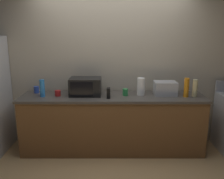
{
  "coord_description": "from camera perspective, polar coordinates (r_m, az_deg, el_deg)",
  "views": [
    {
      "loc": [
        -0.01,
        -3.25,
        1.88
      ],
      "look_at": [
        0.0,
        0.4,
        1.0
      ],
      "focal_mm": 39.34,
      "sensor_mm": 36.0,
      "label": 1
    }
  ],
  "objects": [
    {
      "name": "ground_plane",
      "position": [
        3.75,
        0.02,
        -16.49
      ],
      "size": [
        8.0,
        8.0,
        0.0
      ],
      "primitive_type": "plane",
      "color": "tan"
    },
    {
      "name": "back_wall",
      "position": [
        4.1,
        -0.01,
        6.11
      ],
      "size": [
        6.4,
        0.1,
        2.7
      ],
      "primitive_type": "cube",
      "color": "#B2A893",
      "rests_on": "ground_plane"
    },
    {
      "name": "counter_run",
      "position": [
        3.92,
        0.0,
        -7.82
      ],
      "size": [
        2.84,
        0.64,
        0.9
      ],
      "color": "brown",
      "rests_on": "ground_plane"
    },
    {
      "name": "microwave",
      "position": [
        3.82,
        -6.33,
        0.68
      ],
      "size": [
        0.48,
        0.35,
        0.27
      ],
      "color": "black",
      "rests_on": "counter_run"
    },
    {
      "name": "toaster_oven",
      "position": [
        3.9,
        12.11,
        0.28
      ],
      "size": [
        0.34,
        0.26,
        0.21
      ],
      "primitive_type": "cube",
      "color": "#B7BABF",
      "rests_on": "counter_run"
    },
    {
      "name": "paper_towel_roll",
      "position": [
        3.82,
        6.59,
        0.69
      ],
      "size": [
        0.12,
        0.12,
        0.27
      ],
      "primitive_type": "cylinder",
      "color": "white",
      "rests_on": "counter_run"
    },
    {
      "name": "cordless_phone",
      "position": [
        3.64,
        -0.96,
        -0.83
      ],
      "size": [
        0.05,
        0.11,
        0.15
      ],
      "primitive_type": "cube",
      "rotation": [
        0.0,
        0.0,
        -0.04
      ],
      "color": "black",
      "rests_on": "counter_run"
    },
    {
      "name": "bottle_dish_soap",
      "position": [
        3.85,
        16.77,
        0.44
      ],
      "size": [
        0.08,
        0.08,
        0.29
      ],
      "primitive_type": "cylinder",
      "color": "orange",
      "rests_on": "counter_run"
    },
    {
      "name": "bottle_spray_cleaner",
      "position": [
        3.85,
        -16.04,
        0.27
      ],
      "size": [
        0.07,
        0.07,
        0.26
      ],
      "primitive_type": "cylinder",
      "color": "#338CE5",
      "rests_on": "counter_run"
    },
    {
      "name": "bottle_hand_soap",
      "position": [
        3.92,
        18.59,
        0.31
      ],
      "size": [
        0.08,
        0.08,
        0.26
      ],
      "primitive_type": "cylinder",
      "color": "beige",
      "rests_on": "counter_run"
    },
    {
      "name": "mug_green",
      "position": [
        3.79,
        2.98,
        -0.64
      ],
      "size": [
        0.09,
        0.09,
        0.1
      ],
      "primitive_type": "cylinder",
      "color": "#2D8C47",
      "rests_on": "counter_run"
    },
    {
      "name": "mug_blue",
      "position": [
        4.13,
        -17.29,
        -0.04
      ],
      "size": [
        0.08,
        0.08,
        0.11
      ],
      "primitive_type": "cylinder",
      "color": "#2D4CB2",
      "rests_on": "counter_run"
    },
    {
      "name": "mug_red",
      "position": [
        3.86,
        -12.63,
        -0.84
      ],
      "size": [
        0.09,
        0.09,
        0.09
      ],
      "primitive_type": "cylinder",
      "color": "red",
      "rests_on": "counter_run"
    }
  ]
}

